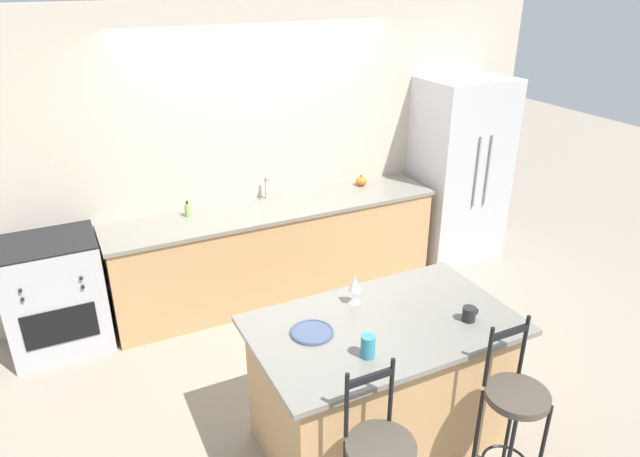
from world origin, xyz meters
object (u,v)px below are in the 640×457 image
object	(u,v)px
refrigerator	(459,170)
oven_range	(55,294)
dinner_plate	(312,332)
pumpkin_decoration	(361,181)
wine_glass	(355,284)
tumbler_cup	(368,346)
coffee_mug	(469,314)
soap_bottle	(188,210)
bar_stool_far	(513,412)

from	to	relation	value
refrigerator	oven_range	size ratio (longest dim) A/B	1.99
dinner_plate	pumpkin_decoration	world-z (taller)	pumpkin_decoration
refrigerator	wine_glass	xyz separation A→B (m)	(-2.26, -1.76, 0.10)
tumbler_cup	oven_range	bearing A→B (deg)	124.16
refrigerator	oven_range	world-z (taller)	refrigerator
wine_glass	tumbler_cup	world-z (taller)	wine_glass
coffee_mug	soap_bottle	xyz separation A→B (m)	(-1.16, 2.41, 0.00)
bar_stool_far	soap_bottle	xyz separation A→B (m)	(-1.11, 2.91, 0.36)
oven_range	wine_glass	distance (m)	2.61
wine_glass	pumpkin_decoration	world-z (taller)	wine_glass
dinner_plate	soap_bottle	distance (m)	2.12
wine_glass	pumpkin_decoration	distance (m)	2.26
bar_stool_far	dinner_plate	distance (m)	1.24
bar_stool_far	tumbler_cup	distance (m)	0.92
wine_glass	bar_stool_far	bearing A→B (deg)	-63.16
oven_range	soap_bottle	bearing A→B (deg)	5.65
oven_range	bar_stool_far	world-z (taller)	bar_stool_far
bar_stool_far	coffee_mug	distance (m)	0.61
oven_range	tumbler_cup	bearing A→B (deg)	-55.84
refrigerator	coffee_mug	xyz separation A→B (m)	(-1.71, -2.25, 0.01)
bar_stool_far	dinner_plate	size ratio (longest dim) A/B	4.36
refrigerator	oven_range	xyz separation A→B (m)	(-4.04, 0.04, -0.48)
pumpkin_decoration	soap_bottle	bearing A→B (deg)	-179.47
wine_glass	coffee_mug	size ratio (longest dim) A/B	1.75
oven_range	dinner_plate	xyz separation A→B (m)	(1.39, -1.99, 0.45)
dinner_plate	tumbler_cup	xyz separation A→B (m)	(0.19, -0.34, 0.06)
refrigerator	soap_bottle	xyz separation A→B (m)	(-2.87, 0.16, 0.01)
wine_glass	coffee_mug	distance (m)	0.74
bar_stool_far	dinner_plate	bearing A→B (deg)	138.06
refrigerator	pumpkin_decoration	size ratio (longest dim) A/B	17.12
dinner_plate	refrigerator	bearing A→B (deg)	36.29
refrigerator	bar_stool_far	xyz separation A→B (m)	(-1.76, -2.75, -0.35)
bar_stool_far	tumbler_cup	world-z (taller)	bar_stool_far
wine_glass	coffee_mug	bearing A→B (deg)	-41.96
dinner_plate	wine_glass	xyz separation A→B (m)	(0.39, 0.18, 0.13)
soap_bottle	dinner_plate	bearing A→B (deg)	-84.02
dinner_plate	wine_glass	size ratio (longest dim) A/B	1.31
pumpkin_decoration	coffee_mug	bearing A→B (deg)	-104.26
oven_range	coffee_mug	bearing A→B (deg)	-44.50
refrigerator	pumpkin_decoration	bearing A→B (deg)	170.93
refrigerator	tumbler_cup	size ratio (longest dim) A/B	14.10
wine_glass	soap_bottle	size ratio (longest dim) A/B	1.37
bar_stool_far	dinner_plate	world-z (taller)	bar_stool_far
tumbler_cup	soap_bottle	size ratio (longest dim) A/B	0.93
tumbler_cup	pumpkin_decoration	xyz separation A→B (m)	(1.37, 2.46, -0.03)
dinner_plate	tumbler_cup	bearing A→B (deg)	-61.47
tumbler_cup	wine_glass	bearing A→B (deg)	68.50
oven_range	refrigerator	bearing A→B (deg)	-0.60
oven_range	dinner_plate	size ratio (longest dim) A/B	3.68
tumbler_cup	pumpkin_decoration	bearing A→B (deg)	60.94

